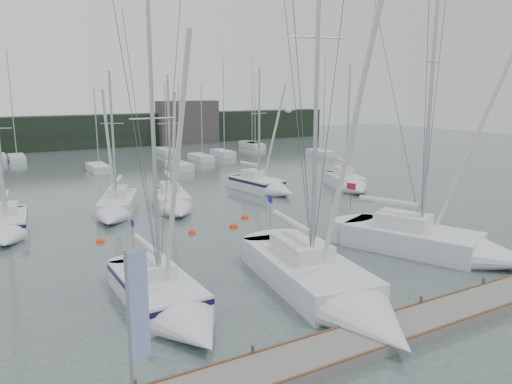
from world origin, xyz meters
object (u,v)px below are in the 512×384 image
sailboat_mid_a (7,228)px  sailboat_mid_b (115,210)px  buoy_c (100,242)px  sailboat_near_left (170,303)px  sailboat_mid_c (174,204)px  dock_banner (135,316)px  sailboat_mid_e (350,184)px  sailboat_near_center (334,292)px  sailboat_near_right (452,247)px  buoy_a (192,233)px  buoy_d (234,227)px  buoy_b (245,218)px  sailboat_mid_d (266,186)px

sailboat_mid_a → sailboat_mid_b: sailboat_mid_a is taller
buoy_c → sailboat_near_left: bearing=-89.1°
sailboat_mid_c → dock_banner: 24.38m
buoy_c → dock_banner: bearing=-99.3°
sailboat_mid_a → sailboat_mid_e: size_ratio=0.93×
sailboat_near_left → sailboat_mid_e: 28.08m
buoy_c → sailboat_mid_c: bearing=37.3°
sailboat_near_center → sailboat_mid_b: size_ratio=1.72×
sailboat_mid_b → dock_banner: bearing=-80.6°
sailboat_near_right → buoy_a: sailboat_near_right is taller
buoy_c → buoy_d: 8.53m
sailboat_near_right → sailboat_mid_c: bearing=94.9°
buoy_d → sailboat_mid_e: bearing=21.0°
buoy_b → sailboat_near_left: bearing=-129.7°
sailboat_near_center → buoy_c: size_ratio=35.46×
sailboat_near_center → sailboat_mid_c: 19.10m
sailboat_mid_b → sailboat_mid_e: 20.89m
sailboat_near_right → buoy_c: 20.24m
sailboat_mid_e → buoy_d: sailboat_mid_e is taller
buoy_c → dock_banner: 17.84m
sailboat_mid_e → dock_banner: bearing=-120.3°
sailboat_near_left → sailboat_mid_a: sailboat_near_left is taller
sailboat_mid_c → buoy_d: sailboat_mid_c is taller
sailboat_mid_a → buoy_d: bearing=-14.8°
sailboat_near_center → sailboat_mid_d: size_ratio=1.64×
sailboat_near_right → buoy_b: bearing=90.2°
sailboat_near_right → sailboat_mid_e: size_ratio=1.48×
sailboat_mid_e → buoy_d: 15.80m
sailboat_mid_a → buoy_d: 14.19m
sailboat_near_right → sailboat_mid_d: size_ratio=1.53×
sailboat_near_left → buoy_c: size_ratio=25.00×
sailboat_near_center → buoy_b: size_ratio=34.57×
sailboat_mid_e → dock_banner: size_ratio=2.55×
sailboat_near_left → sailboat_near_right: 15.79m
buoy_b → sailboat_near_right: bearing=-66.6°
dock_banner → buoy_d: (11.31, 16.19, -3.16)m
sailboat_mid_c → sailboat_mid_e: (16.62, -0.48, 0.01)m
sailboat_mid_e → buoy_c: size_ratio=22.22×
sailboat_mid_b → dock_banner: sailboat_mid_b is taller
sailboat_near_center → sailboat_mid_b: 20.13m
sailboat_mid_c → dock_banner: sailboat_mid_c is taller
sailboat_near_center → sailboat_near_right: sailboat_near_center is taller
buoy_d → buoy_c: bearing=172.4°
sailboat_near_left → sailboat_near_right: sailboat_near_right is taller
sailboat_mid_a → buoy_b: (15.03, -3.39, -0.55)m
sailboat_mid_e → dock_banner: (-26.05, -21.85, 2.59)m
sailboat_mid_d → dock_banner: sailboat_mid_d is taller
sailboat_mid_b → sailboat_mid_d: (13.74, 1.77, 0.04)m
sailboat_mid_e → buoy_b: size_ratio=21.66×
sailboat_mid_a → sailboat_mid_c: (11.33, 0.99, 0.01)m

